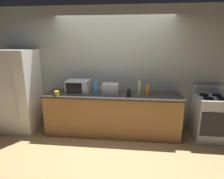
% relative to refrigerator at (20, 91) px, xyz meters
% --- Properties ---
extents(ground_plane, '(8.00, 8.00, 0.00)m').
position_rel_refrigerator_xyz_m(ground_plane, '(2.05, -0.40, -0.90)').
color(ground_plane, tan).
extents(back_wall, '(6.40, 0.10, 2.70)m').
position_rel_refrigerator_xyz_m(back_wall, '(2.05, 0.41, 0.45)').
color(back_wall, '#9EA399').
rests_on(back_wall, ground_plane).
extents(counter_run, '(2.84, 0.64, 0.90)m').
position_rel_refrigerator_xyz_m(counter_run, '(2.05, 0.00, -0.45)').
color(counter_run, '#9E6B38').
rests_on(counter_run, ground_plane).
extents(refrigerator, '(0.72, 0.73, 1.80)m').
position_rel_refrigerator_xyz_m(refrigerator, '(0.00, 0.00, 0.00)').
color(refrigerator, white).
rests_on(refrigerator, ground_plane).
extents(stove_range, '(0.60, 0.61, 1.08)m').
position_rel_refrigerator_xyz_m(stove_range, '(4.05, 0.00, -0.44)').
color(stove_range, '#B7BABF').
rests_on(stove_range, ground_plane).
extents(microwave, '(0.48, 0.35, 0.27)m').
position_rel_refrigerator_xyz_m(microwave, '(1.31, 0.05, 0.13)').
color(microwave, '#B7BABF').
rests_on(microwave, counter_run).
extents(toaster_oven, '(0.34, 0.26, 0.21)m').
position_rel_refrigerator_xyz_m(toaster_oven, '(2.01, 0.06, 0.10)').
color(toaster_oven, '#B7BABF').
rests_on(toaster_oven, counter_run).
extents(cordless_phone, '(0.08, 0.12, 0.15)m').
position_rel_refrigerator_xyz_m(cordless_phone, '(2.40, -0.13, 0.07)').
color(cordless_phone, black).
rests_on(cordless_phone, counter_run).
extents(bottle_dish_soap, '(0.07, 0.07, 0.20)m').
position_rel_refrigerator_xyz_m(bottle_dish_soap, '(2.78, -0.02, 0.10)').
color(bottle_dish_soap, orange).
rests_on(bottle_dish_soap, counter_run).
extents(bottle_spray_cleaner, '(0.06, 0.06, 0.26)m').
position_rel_refrigerator_xyz_m(bottle_spray_cleaner, '(1.72, -0.09, 0.13)').
color(bottle_spray_cleaner, '#338CE5').
rests_on(bottle_spray_cleaner, counter_run).
extents(bottle_vinegar, '(0.06, 0.06, 0.30)m').
position_rel_refrigerator_xyz_m(bottle_vinegar, '(2.61, 0.01, 0.15)').
color(bottle_vinegar, beige).
rests_on(bottle_vinegar, counter_run).
extents(mug_yellow, '(0.09, 0.09, 0.10)m').
position_rel_refrigerator_xyz_m(mug_yellow, '(0.95, -0.23, 0.05)').
color(mug_yellow, yellow).
rests_on(mug_yellow, counter_run).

